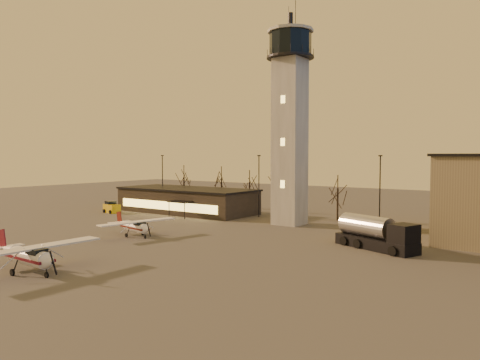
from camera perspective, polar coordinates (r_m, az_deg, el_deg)
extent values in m
plane|color=#43403E|center=(46.01, -13.12, -9.76)|extent=(220.00, 220.00, 0.00)
cube|color=gray|center=(68.44, 6.09, 4.60)|extent=(4.00, 4.00, 24.00)
cylinder|color=black|center=(69.83, 6.15, 14.61)|extent=(6.80, 6.80, 0.30)
cylinder|color=black|center=(70.23, 6.16, 16.09)|extent=(6.00, 6.00, 3.40)
cylinder|color=gray|center=(70.68, 6.17, 17.59)|extent=(6.60, 6.60, 0.40)
cylinder|color=black|center=(71.05, 6.17, 18.68)|extent=(0.70, 0.70, 2.40)
cube|color=black|center=(83.44, -6.51, -2.56)|extent=(25.00, 10.00, 4.00)
cube|color=black|center=(83.26, -6.52, -1.09)|extent=(25.40, 10.40, 0.30)
cube|color=#F3C455|center=(79.86, -8.93, -3.12)|extent=(22.00, 0.08, 1.40)
cube|color=black|center=(76.30, -7.32, -2.64)|extent=(4.00, 2.00, 0.20)
cylinder|color=black|center=(90.17, -9.43, -0.26)|extent=(0.16, 0.16, 10.00)
cube|color=black|center=(90.02, -9.46, 2.96)|extent=(0.50, 0.25, 0.18)
cylinder|color=black|center=(76.19, 2.32, -0.82)|extent=(0.16, 0.16, 10.00)
cube|color=black|center=(76.01, 2.33, 2.98)|extent=(0.50, 0.25, 0.18)
cylinder|color=black|center=(67.30, 16.68, -1.45)|extent=(0.16, 0.16, 10.00)
cube|color=black|center=(67.10, 16.75, 2.85)|extent=(0.50, 0.25, 0.18)
cylinder|color=black|center=(94.63, -6.84, -1.37)|extent=(0.28, 0.28, 5.74)
cylinder|color=black|center=(84.68, 1.16, -2.04)|extent=(0.28, 0.28, 5.25)
cylinder|color=black|center=(76.44, 5.02, -2.26)|extent=(0.28, 0.28, 6.16)
cylinder|color=black|center=(74.15, 11.81, -2.94)|extent=(0.28, 0.28, 4.97)
cylinder|color=black|center=(90.99, -2.27, -1.58)|extent=(0.28, 0.28, 5.60)
cylinder|color=silver|center=(44.45, -24.23, -8.56)|extent=(5.17, 1.60, 1.45)
cone|color=silver|center=(41.88, -22.25, -9.23)|extent=(1.04, 1.41, 1.38)
cone|color=silver|center=(47.74, -26.41, -7.62)|extent=(2.71, 1.31, 1.23)
cube|color=black|center=(43.39, -23.54, -8.15)|extent=(1.71, 1.22, 0.78)
cube|color=#570C19|center=(44.66, -24.36, -8.58)|extent=(6.06, 1.67, 0.25)
cube|color=silver|center=(43.81, -23.90, -7.56)|extent=(2.04, 12.31, 0.16)
cube|color=silver|center=(48.61, -26.94, -7.31)|extent=(1.11, 3.71, 0.09)
cube|color=#570C19|center=(48.58, -27.02, -6.38)|extent=(1.55, 0.14, 1.89)
cylinder|color=white|center=(59.96, -12.60, -5.63)|extent=(4.44, 2.00, 1.21)
cone|color=white|center=(57.84, -11.32, -5.93)|extent=(1.04, 1.29, 1.15)
cone|color=white|center=(62.65, -14.09, -5.14)|extent=(2.39, 1.43, 1.02)
cube|color=black|center=(59.11, -12.14, -5.34)|extent=(1.56, 1.22, 0.65)
cube|color=#50120B|center=(60.12, -12.69, -5.65)|extent=(5.17, 2.17, 0.20)
cube|color=white|center=(59.46, -12.37, -4.99)|extent=(3.30, 10.32, 0.13)
cube|color=white|center=(63.37, -14.46, -4.97)|extent=(1.40, 3.18, 0.07)
cube|color=#50120B|center=(63.36, -14.51, -4.38)|extent=(1.28, 0.32, 1.58)
cube|color=black|center=(53.00, 16.22, -7.42)|extent=(9.84, 5.93, 1.23)
cube|color=black|center=(50.53, 19.34, -6.24)|extent=(3.01, 3.21, 2.01)
cube|color=black|center=(50.01, 20.06, -5.96)|extent=(0.87, 2.02, 1.12)
cylinder|color=silver|center=(53.59, 15.15, -5.41)|extent=(6.69, 4.45, 2.35)
cube|color=gold|center=(85.32, -15.35, -3.37)|extent=(3.51, 2.28, 1.52)
cube|color=black|center=(85.61, -15.50, -2.76)|extent=(1.76, 1.76, 0.87)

